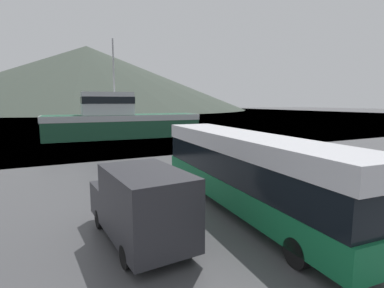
% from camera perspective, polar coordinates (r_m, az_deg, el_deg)
% --- Properties ---
extents(water_surface, '(240.00, 240.00, 0.00)m').
position_cam_1_polar(water_surface, '(144.85, -22.48, 5.56)').
color(water_surface, slate).
rests_on(water_surface, ground).
extents(hill_backdrop, '(190.10, 190.10, 37.90)m').
position_cam_1_polar(hill_backdrop, '(196.50, -19.26, 11.75)').
color(hill_backdrop, '#424C42').
rests_on(hill_backdrop, ground).
extents(tour_bus, '(3.33, 12.98, 3.37)m').
position_cam_1_polar(tour_bus, '(13.13, 10.10, -4.60)').
color(tour_bus, '#146B3D').
rests_on(tour_bus, ground).
extents(delivery_van, '(2.48, 5.36, 2.59)m').
position_cam_1_polar(delivery_van, '(10.38, -9.75, -11.09)').
color(delivery_van, '#2D2D33').
rests_on(delivery_van, ground).
extents(fishing_boat, '(20.25, 6.42, 12.76)m').
position_cam_1_polar(fishing_boat, '(41.06, -13.46, 4.40)').
color(fishing_boat, '#1E5138').
rests_on(fishing_boat, water_surface).
extents(storage_bin, '(1.44, 1.10, 1.19)m').
position_cam_1_polar(storage_bin, '(19.83, 17.91, -4.37)').
color(storage_bin, '#287F3D').
rests_on(storage_bin, ground).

